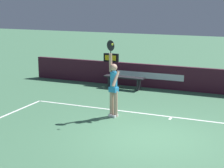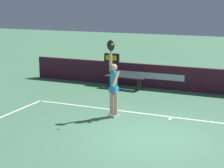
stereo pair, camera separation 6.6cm
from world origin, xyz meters
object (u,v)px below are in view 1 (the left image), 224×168
object	(u,v)px
speed_display	(111,58)
tennis_player	(113,85)
tennis_ball	(112,44)
courtside_bench_near	(124,79)

from	to	relation	value
speed_display	tennis_player	distance (m)	4.85
tennis_player	tennis_ball	xyz separation A→B (m)	(0.10, -0.33, 1.35)
courtside_bench_near	tennis_player	bearing A→B (deg)	-73.51
tennis_player	courtside_bench_near	size ratio (longest dim) A/B	1.41
speed_display	tennis_ball	distance (m)	5.33
tennis_ball	tennis_player	bearing A→B (deg)	107.15
tennis_player	tennis_ball	bearing A→B (deg)	-72.85
speed_display	tennis_player	xyz separation A→B (m)	(1.99, -4.42, -0.16)
speed_display	tennis_ball	size ratio (longest dim) A/B	9.60
speed_display	courtside_bench_near	bearing A→B (deg)	-36.74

